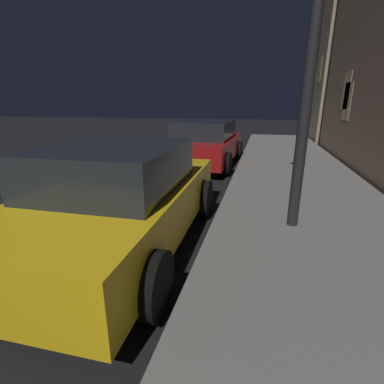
% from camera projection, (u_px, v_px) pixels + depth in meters
% --- Properties ---
extents(car_yellow_cab, '(2.11, 4.12, 1.43)m').
position_uv_depth(car_yellow_cab, '(121.00, 198.00, 3.81)').
color(car_yellow_cab, gold).
rests_on(car_yellow_cab, ground).
extents(car_red, '(2.26, 4.30, 1.43)m').
position_uv_depth(car_red, '(205.00, 143.00, 9.13)').
color(car_red, maroon).
rests_on(car_red, ground).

